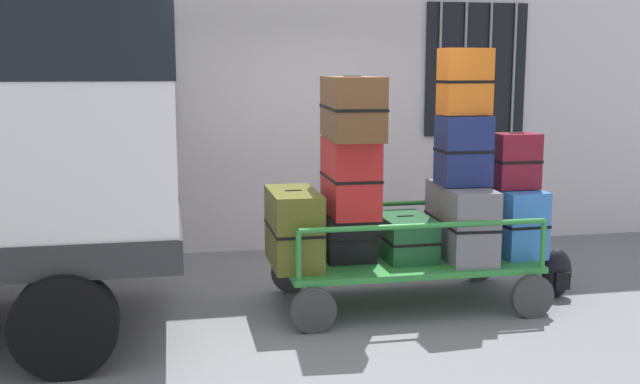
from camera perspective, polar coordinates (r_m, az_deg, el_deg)
name	(u,v)px	position (r m, az deg, el deg)	size (l,w,h in m)	color
ground_plane	(327,310)	(6.44, 0.55, -8.93)	(40.00, 40.00, 0.00)	slate
building_wall	(283,24)	(8.46, -2.80, 12.59)	(12.00, 0.38, 5.00)	silver
luggage_cart	(405,266)	(6.54, 6.48, -5.58)	(2.18, 1.17, 0.41)	#2D8438
cart_railing	(406,220)	(6.45, 6.54, -2.13)	(2.07, 1.03, 0.41)	#2D8438
suitcase_left_bottom	(294,228)	(6.21, -2.02, -2.73)	(0.40, 0.79, 0.63)	#4C5119
suitcase_midleft_bottom	(351,239)	(6.34, 2.34, -3.55)	(0.42, 0.28, 0.40)	black
suitcase_midleft_middle	(350,177)	(6.27, 2.31, 1.15)	(0.40, 0.71, 0.65)	#B21E1E
suitcase_midleft_top	(352,108)	(6.17, 2.43, 6.41)	(0.48, 0.98, 0.51)	brown
suitcase_center_bottom	(405,237)	(6.51, 6.44, -3.39)	(0.43, 0.67, 0.37)	#194C28
suitcase_midright_bottom	(461,221)	(6.60, 10.63, -2.16)	(0.44, 0.98, 0.63)	slate
suitcase_midright_middle	(464,150)	(6.49, 10.83, 3.12)	(0.42, 0.35, 0.60)	navy
suitcase_midright_top	(465,82)	(6.47, 10.94, 8.22)	(0.44, 0.29, 0.56)	orange
suitcase_right_bottom	(511,220)	(6.84, 14.27, -2.07)	(0.41, 0.74, 0.58)	#3372C6
suitcase_right_middle	(516,161)	(6.71, 14.63, 2.31)	(0.38, 0.28, 0.48)	maroon
backpack	(557,273)	(7.04, 17.53, -5.91)	(0.27, 0.22, 0.44)	black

